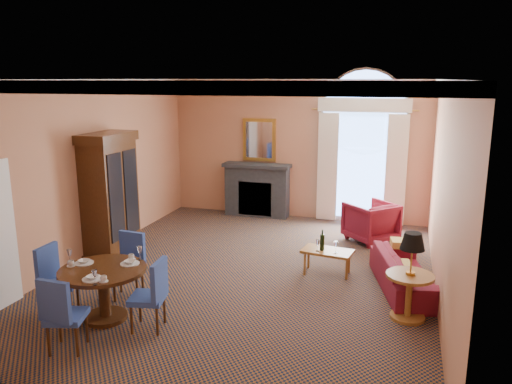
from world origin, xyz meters
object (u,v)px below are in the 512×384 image
(armoire, at_px, (110,197))
(sofa, at_px, (405,272))
(dining_table, at_px, (103,282))
(armchair, at_px, (371,222))
(coffee_table, at_px, (327,251))
(side_table, at_px, (411,267))

(armoire, bearing_deg, sofa, -1.13)
(dining_table, xyz_separation_m, armchair, (3.20, 4.50, -0.14))
(coffee_table, xyz_separation_m, side_table, (1.32, -1.27, 0.34))
(armoire, xyz_separation_m, coffee_table, (4.00, 0.16, -0.69))
(armoire, distance_m, dining_table, 2.76)
(dining_table, relative_size, sofa, 0.61)
(sofa, xyz_separation_m, side_table, (0.05, -1.00, 0.46))
(armoire, distance_m, armchair, 5.10)
(sofa, distance_m, coffee_table, 1.30)
(armchair, bearing_deg, coffee_table, 28.36)
(armoire, xyz_separation_m, dining_table, (1.37, -2.33, -0.56))
(armchair, xyz_separation_m, coffee_table, (-0.57, -2.01, -0.00))
(dining_table, xyz_separation_m, coffee_table, (2.63, 2.49, -0.14))
(sofa, relative_size, armchair, 2.17)
(sofa, bearing_deg, armchair, 2.40)
(side_table, bearing_deg, armchair, 102.99)
(armchair, bearing_deg, dining_table, 8.74)
(side_table, bearing_deg, coffee_table, 136.22)
(dining_table, bearing_deg, sofa, 29.72)
(coffee_table, bearing_deg, side_table, -35.46)
(dining_table, distance_m, sofa, 4.50)
(armoire, bearing_deg, side_table, -11.75)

